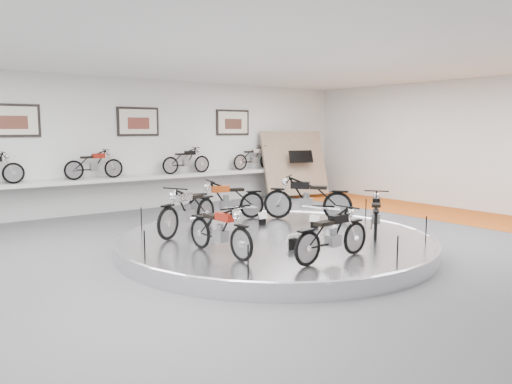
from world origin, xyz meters
TOP-DOWN VIEW (x-y plane):
  - floor at (0.00, 0.00)m, footprint 16.00×16.00m
  - ceiling at (0.00, 0.00)m, footprint 16.00×16.00m
  - wall_back at (0.00, 7.00)m, footprint 16.00×0.00m
  - wall_right at (8.00, 0.00)m, footprint 0.00×14.00m
  - orange_carpet_strip at (6.80, 0.00)m, footprint 2.40×12.60m
  - dado_band at (0.00, 6.98)m, footprint 15.68×0.04m
  - display_platform at (0.00, 0.30)m, footprint 6.40×6.40m
  - platform_rim at (0.00, 0.30)m, footprint 6.40×6.40m
  - shelf at (0.00, 6.70)m, footprint 11.00×0.55m
  - poster_left at (-3.50, 6.96)m, footprint 1.35×0.06m
  - poster_center at (0.00, 6.96)m, footprint 1.35×0.06m
  - poster_right at (3.50, 6.96)m, footprint 1.35×0.06m
  - display_panel at (5.60, 6.10)m, footprint 2.56×1.52m
  - shelf_bike_b at (-1.50, 6.70)m, footprint 1.22×0.43m
  - shelf_bike_c at (1.50, 6.70)m, footprint 1.22×0.43m
  - shelf_bike_d at (4.20, 6.70)m, footprint 1.22×0.43m
  - bike_a at (1.75, 1.25)m, footprint 1.63×1.84m
  - bike_b at (0.17, 2.38)m, footprint 1.76×0.92m
  - bike_c at (-1.33, 1.57)m, footprint 1.82×1.31m
  - bike_d at (-1.76, -0.32)m, footprint 0.63×1.53m
  - bike_e at (-0.46, -1.75)m, footprint 1.52×0.62m
  - bike_f at (1.73, -0.85)m, footprint 1.50×1.36m

SIDE VIEW (x-z plane):
  - floor at x=0.00m, z-range 0.00..0.00m
  - orange_carpet_strip at x=6.80m, z-range 0.00..0.01m
  - display_platform at x=0.00m, z-range 0.00..0.30m
  - platform_rim at x=0.00m, z-range 0.22..0.32m
  - dado_band at x=0.00m, z-range 0.00..1.10m
  - bike_e at x=-0.46m, z-range 0.30..1.18m
  - bike_d at x=-1.76m, z-range 0.30..1.18m
  - bike_f at x=1.73m, z-range 0.30..1.18m
  - bike_b at x=0.17m, z-range 0.30..1.28m
  - bike_c at x=-1.33m, z-range 0.30..1.32m
  - bike_a at x=1.75m, z-range 0.30..1.37m
  - shelf at x=0.00m, z-range 0.95..1.05m
  - display_panel at x=5.60m, z-range 0.10..2.40m
  - shelf_bike_b at x=-1.50m, z-range 1.05..1.78m
  - shelf_bike_c at x=1.50m, z-range 1.05..1.78m
  - shelf_bike_d at x=4.20m, z-range 1.05..1.78m
  - wall_back at x=0.00m, z-range -6.00..10.00m
  - wall_right at x=8.00m, z-range -5.00..9.00m
  - poster_left at x=-3.50m, z-range 2.26..3.14m
  - poster_center at x=0.00m, z-range 2.26..3.14m
  - poster_right at x=3.50m, z-range 2.26..3.14m
  - ceiling at x=0.00m, z-range 4.00..4.00m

